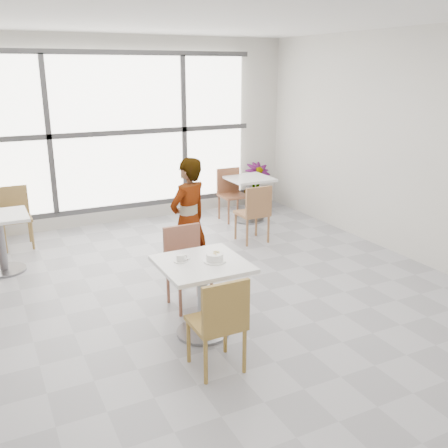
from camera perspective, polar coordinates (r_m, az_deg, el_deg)
name	(u,v)px	position (r m, az deg, el deg)	size (l,w,h in m)	color
floor	(212,303)	(5.62, -1.39, -8.96)	(7.00, 7.00, 0.00)	#9E9EA5
ceiling	(210,11)	(5.06, -1.65, 23.14)	(7.00, 7.00, 0.00)	white
wall_back	(119,132)	(8.40, -11.89, 10.21)	(6.00, 6.00, 0.00)	silver
wall_right	(423,149)	(6.94, 21.76, 7.93)	(7.00, 7.00, 0.00)	silver
window	(120,133)	(8.34, -11.77, 10.17)	(4.60, 0.07, 2.52)	white
main_table	(202,284)	(4.79, -2.49, -6.88)	(0.80, 0.80, 0.75)	white
chair_near	(220,319)	(4.21, -0.44, -10.80)	(0.42, 0.42, 0.87)	olive
chair_far	(186,261)	(5.43, -4.35, -4.18)	(0.42, 0.42, 0.87)	#975C47
oatmeal_bowl	(215,257)	(4.69, -1.06, -3.83)	(0.21, 0.21, 0.10)	white
coffee_cup	(181,259)	(4.72, -4.93, -3.94)	(0.16, 0.13, 0.07)	white
person	(189,220)	(5.96, -4.05, 0.40)	(0.55, 0.36, 1.51)	black
bg_table_left	(0,235)	(6.87, -24.16, -1.18)	(0.70, 0.70, 0.75)	silver
bg_table_right	(249,193)	(8.43, 2.86, 3.59)	(0.70, 0.70, 0.75)	white
bg_chair_left_far	(15,213)	(7.80, -22.75, 1.19)	(0.42, 0.42, 0.87)	olive
bg_chair_right_near	(255,210)	(7.34, 3.54, 1.58)	(0.42, 0.42, 0.87)	#956540
bg_chair_right_far	(231,191)	(8.51, 0.81, 3.83)	(0.42, 0.42, 0.87)	brown
plant_right	(257,186)	(9.19, 3.74, 4.31)	(0.47, 0.47, 0.85)	#507941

